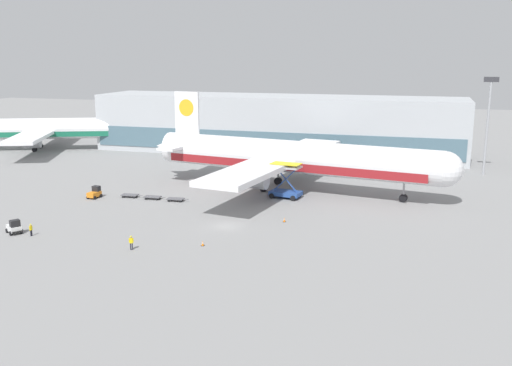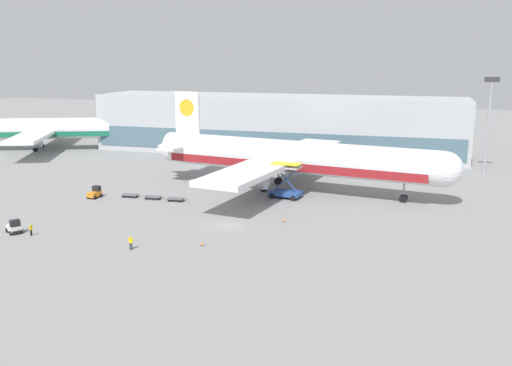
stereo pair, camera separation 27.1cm
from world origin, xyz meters
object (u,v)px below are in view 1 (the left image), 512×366
light_mast (488,118)px  baggage_dolly_third (176,199)px  baggage_dolly_lead (130,195)px  ground_crew_far (31,229)px  baggage_tug_mid (95,193)px  baggage_dolly_second (153,197)px  ground_crew_near (131,241)px  traffic_cone_far (284,220)px  traffic_cone_near (203,243)px  airplane_distant (49,129)px  airplane_main (289,158)px  scissor_lift_loader (286,185)px  baggage_tug_foreground (14,227)px

light_mast → baggage_dolly_third: (-51.14, -37.31, -11.17)m
baggage_dolly_lead → light_mast: bearing=27.3°
ground_crew_far → baggage_tug_mid: bearing=-169.4°
baggage_tug_mid → baggage_dolly_second: bearing=-72.0°
baggage_tug_mid → ground_crew_near: size_ratio=1.41×
light_mast → baggage_tug_mid: bearing=-149.0°
baggage_tug_mid → traffic_cone_far: baggage_tug_mid is taller
traffic_cone_near → ground_crew_near: bearing=-153.7°
airplane_distant → traffic_cone_near: size_ratio=75.62×
light_mast → baggage_dolly_lead: bearing=-148.2°
airplane_distant → ground_crew_far: 74.80m
airplane_main → scissor_lift_loader: 6.98m
airplane_distant → baggage_dolly_third: size_ratio=13.24×
ground_crew_near → traffic_cone_far: bearing=-153.4°
baggage_dolly_third → traffic_cone_far: bearing=-22.8°
baggage_tug_mid → baggage_dolly_second: 10.02m
baggage_dolly_lead → ground_crew_far: ground_crew_far is taller
baggage_tug_foreground → traffic_cone_far: size_ratio=3.88×
baggage_tug_foreground → baggage_dolly_second: size_ratio=0.75×
baggage_dolly_second → traffic_cone_near: (16.99, -20.10, -0.07)m
baggage_tug_foreground → traffic_cone_far: bearing=58.5°
baggage_dolly_lead → traffic_cone_far: bearing=-18.0°
light_mast → ground_crew_near: bearing=-127.2°
airplane_main → ground_crew_near: bearing=-97.9°
baggage_dolly_second → baggage_dolly_lead: bearing=174.4°
baggage_tug_foreground → traffic_cone_far: (34.07, 15.68, -0.52)m
airplane_distant → ground_crew_near: 85.43m
light_mast → ground_crew_near: (-46.41, -61.18, -10.47)m
airplane_distant → ground_crew_near: (57.38, -63.15, -4.18)m
baggage_tug_foreground → ground_crew_near: size_ratio=1.53×
airplane_distant → baggage_dolly_third: 65.87m
scissor_lift_loader → ground_crew_far: 41.09m
baggage_tug_foreground → baggage_dolly_lead: 23.19m
baggage_dolly_third → ground_crew_far: 25.15m
ground_crew_far → traffic_cone_far: size_ratio=2.33×
traffic_cone_near → baggage_dolly_third: bearing=122.5°
ground_crew_far → baggage_tug_foreground: bearing=-94.1°
ground_crew_near → ground_crew_far: bearing=-25.9°
baggage_dolly_lead → ground_crew_far: bearing=-100.3°
scissor_lift_loader → baggage_dolly_lead: size_ratio=1.59×
baggage_tug_foreground → traffic_cone_far: baggage_tug_foreground is taller
traffic_cone_far → ground_crew_near: bearing=-132.0°
airplane_main → ground_crew_far: 45.27m
scissor_lift_loader → baggage_dolly_third: 18.68m
baggage_dolly_lead → baggage_dolly_second: size_ratio=1.00×
airplane_main → baggage_dolly_lead: size_ratio=15.40×
traffic_cone_near → baggage_dolly_second: bearing=130.2°
airplane_main → baggage_dolly_third: airplane_main is taller
ground_crew_near → traffic_cone_near: 8.93m
light_mast → ground_crew_far: light_mast is taller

